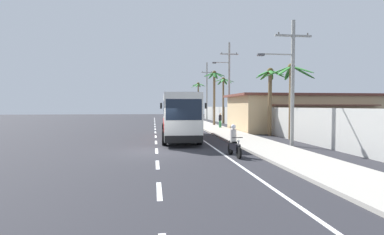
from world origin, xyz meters
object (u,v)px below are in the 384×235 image
(palm_third, at_px, (270,88))
(palm_farthest, at_px, (198,92))
(pedestrian_near_kerb, at_px, (220,120))
(motorcycle_beside_bus, at_px, (234,143))
(utility_pole_far, at_px, (207,91))
(palm_second, at_px, (223,90))
(utility_pole_mid, at_px, (229,83))
(palm_fourth, at_px, (291,86))
(coach_bus_foreground, at_px, (179,114))
(palm_nearest, at_px, (214,87))
(roadside_building, at_px, (304,112))
(utility_pole_nearest, at_px, (291,79))

(palm_third, xyz_separation_m, palm_farthest, (-1.73, 30.62, 1.12))
(pedestrian_near_kerb, xyz_separation_m, palm_farthest, (0.80, 22.15, 4.31))
(motorcycle_beside_bus, bearing_deg, utility_pole_far, 82.03)
(palm_second, height_order, palm_third, palm_second)
(utility_pole_mid, distance_m, palm_fourth, 11.79)
(pedestrian_near_kerb, height_order, utility_pole_mid, utility_pole_mid)
(palm_fourth, bearing_deg, palm_second, 90.54)
(coach_bus_foreground, bearing_deg, pedestrian_near_kerb, 59.38)
(utility_pole_far, distance_m, palm_second, 5.38)
(utility_pole_far, height_order, palm_third, utility_pole_far)
(motorcycle_beside_bus, relative_size, palm_second, 0.28)
(utility_pole_mid, relative_size, palm_farthest, 1.40)
(pedestrian_near_kerb, height_order, utility_pole_far, utility_pole_far)
(palm_nearest, distance_m, palm_third, 13.56)
(palm_nearest, distance_m, palm_farthest, 17.29)
(palm_nearest, relative_size, palm_farthest, 1.02)
(palm_farthest, bearing_deg, utility_pole_mid, -89.43)
(coach_bus_foreground, xyz_separation_m, roadside_building, (14.18, 6.11, -0.02))
(pedestrian_near_kerb, relative_size, utility_pole_far, 0.17)
(utility_pole_mid, relative_size, utility_pole_far, 1.01)
(pedestrian_near_kerb, relative_size, palm_fourth, 0.28)
(coach_bus_foreground, xyz_separation_m, utility_pole_far, (6.89, 24.94, 3.17))
(utility_pole_mid, relative_size, palm_fourth, 1.67)
(pedestrian_near_kerb, bearing_deg, palm_farthest, -83.54)
(utility_pole_mid, distance_m, palm_farthest, 22.01)
(palm_third, distance_m, palm_farthest, 30.69)
(motorcycle_beside_bus, bearing_deg, utility_pole_nearest, 35.16)
(palm_second, height_order, roadside_building, palm_second)
(palm_third, bearing_deg, pedestrian_near_kerb, 106.64)
(utility_pole_far, height_order, roadside_building, utility_pole_far)
(palm_farthest, bearing_deg, palm_fourth, -86.15)
(coach_bus_foreground, height_order, pedestrian_near_kerb, coach_bus_foreground)
(roadside_building, bearing_deg, palm_second, 112.50)
(motorcycle_beside_bus, distance_m, palm_second, 29.72)
(palm_farthest, bearing_deg, coach_bus_foreground, -101.51)
(utility_pole_far, distance_m, palm_nearest, 10.55)
(utility_pole_nearest, relative_size, palm_farthest, 1.14)
(utility_pole_nearest, xyz_separation_m, roadside_building, (7.27, 11.64, -2.48))
(pedestrian_near_kerb, bearing_deg, palm_second, -97.01)
(palm_nearest, relative_size, palm_third, 1.22)
(coach_bus_foreground, xyz_separation_m, utility_pole_nearest, (6.92, -5.53, 2.46))
(pedestrian_near_kerb, relative_size, palm_farthest, 0.23)
(pedestrian_near_kerb, xyz_separation_m, palm_nearest, (0.29, 4.87, 4.16))
(motorcycle_beside_bus, relative_size, palm_nearest, 0.27)
(coach_bus_foreground, xyz_separation_m, palm_third, (8.19, 1.10, 2.24))
(utility_pole_nearest, xyz_separation_m, palm_nearest, (-0.96, 19.97, 0.75))
(utility_pole_far, height_order, palm_fourth, utility_pole_far)
(utility_pole_mid, relative_size, palm_nearest, 1.37)
(coach_bus_foreground, bearing_deg, palm_second, 66.76)
(pedestrian_near_kerb, height_order, palm_third, palm_third)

